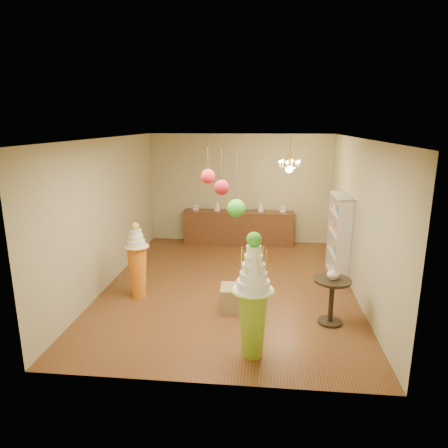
# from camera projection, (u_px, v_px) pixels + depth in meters

# --- Properties ---
(floor) EXTENTS (6.50, 6.50, 0.00)m
(floor) POSITION_uv_depth(u_px,v_px,m) (229.00, 285.00, 8.32)
(floor) COLOR brown
(floor) RESTS_ON ground
(ceiling) EXTENTS (6.50, 6.50, 0.00)m
(ceiling) POSITION_uv_depth(u_px,v_px,m) (229.00, 138.00, 7.57)
(ceiling) COLOR silver
(ceiling) RESTS_ON ground
(wall_back) EXTENTS (5.00, 0.04, 3.00)m
(wall_back) POSITION_uv_depth(u_px,v_px,m) (240.00, 189.00, 11.08)
(wall_back) COLOR tan
(wall_back) RESTS_ON ground
(wall_front) EXTENTS (5.00, 0.04, 3.00)m
(wall_front) POSITION_uv_depth(u_px,v_px,m) (206.00, 276.00, 4.81)
(wall_front) COLOR tan
(wall_front) RESTS_ON ground
(wall_left) EXTENTS (0.04, 6.50, 3.00)m
(wall_left) POSITION_uv_depth(u_px,v_px,m) (108.00, 212.00, 8.19)
(wall_left) COLOR tan
(wall_left) RESTS_ON ground
(wall_right) EXTENTS (0.04, 6.50, 3.00)m
(wall_right) POSITION_uv_depth(u_px,v_px,m) (358.00, 218.00, 7.70)
(wall_right) COLOR tan
(wall_right) RESTS_ON ground
(pedestal_green) EXTENTS (0.62, 0.62, 1.86)m
(pedestal_green) POSITION_uv_depth(u_px,v_px,m) (253.00, 307.00, 5.63)
(pedestal_green) COLOR #90C02A
(pedestal_green) RESTS_ON floor
(pedestal_orange) EXTENTS (0.49, 0.49, 1.48)m
(pedestal_orange) POSITION_uv_depth(u_px,v_px,m) (138.00, 266.00, 7.64)
(pedestal_orange) COLOR orange
(pedestal_orange) RESTS_ON floor
(burlap_riser) EXTENTS (0.53, 0.53, 0.45)m
(burlap_riser) POSITION_uv_depth(u_px,v_px,m) (234.00, 298.00, 7.17)
(burlap_riser) COLOR #927D4F
(burlap_riser) RESTS_ON floor
(sideboard) EXTENTS (3.04, 0.54, 1.16)m
(sideboard) POSITION_uv_depth(u_px,v_px,m) (239.00, 227.00, 11.06)
(sideboard) COLOR #59321B
(sideboard) RESTS_ON floor
(shelving_unit) EXTENTS (0.33, 1.20, 1.80)m
(shelving_unit) POSITION_uv_depth(u_px,v_px,m) (340.00, 236.00, 8.64)
(shelving_unit) COLOR beige
(shelving_unit) RESTS_ON floor
(round_table) EXTENTS (0.74, 0.74, 0.79)m
(round_table) POSITION_uv_depth(u_px,v_px,m) (332.00, 295.00, 6.63)
(round_table) COLOR black
(round_table) RESTS_ON floor
(vase) EXTENTS (0.25, 0.25, 0.21)m
(vase) POSITION_uv_depth(u_px,v_px,m) (333.00, 273.00, 6.53)
(vase) COLOR beige
(vase) RESTS_ON round_table
(pom_red_left) EXTENTS (0.22, 0.22, 0.59)m
(pom_red_left) POSITION_uv_depth(u_px,v_px,m) (208.00, 176.00, 5.93)
(pom_red_left) COLOR #383028
(pom_red_left) RESTS_ON ceiling
(pom_green_mid) EXTENTS (0.29, 0.29, 1.16)m
(pom_green_mid) POSITION_uv_depth(u_px,v_px,m) (236.00, 208.00, 6.27)
(pom_green_mid) COLOR #383028
(pom_green_mid) RESTS_ON ceiling
(pom_red_right) EXTENTS (0.22, 0.22, 0.74)m
(pom_red_right) POSITION_uv_depth(u_px,v_px,m) (222.00, 187.00, 5.81)
(pom_red_right) COLOR #383028
(pom_red_right) RESTS_ON ceiling
(chandelier) EXTENTS (0.63, 0.63, 0.85)m
(chandelier) POSITION_uv_depth(u_px,v_px,m) (289.00, 167.00, 9.17)
(chandelier) COLOR #E3B050
(chandelier) RESTS_ON ceiling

